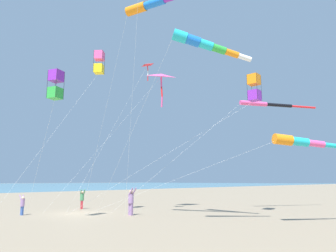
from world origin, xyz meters
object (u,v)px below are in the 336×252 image
kite_delta_long_streamer_right (161,76)px  person_adult_flyer (131,200)px  kite_delta_teal_far_right (147,66)px  kite_windsock_striped_overhead (153,4)px  kite_windsock_long_streamer_left (202,44)px  kite_windsock_white_trailing (267,104)px  kite_box_orange_high_right (99,62)px  kite_box_green_low_center (56,85)px  kite_box_rainbow_low_near (254,88)px  kite_windsock_purple_drifting (298,142)px  person_child_grey_jacket (82,198)px  person_child_green_jacket (22,204)px

kite_delta_long_streamer_right → person_adult_flyer: bearing=105.8°
kite_delta_teal_far_right → kite_windsock_striped_overhead: bearing=138.1°
kite_delta_long_streamer_right → kite_windsock_long_streamer_left: (-8.50, 6.08, -1.47)m
kite_windsock_white_trailing → kite_box_orange_high_right: (8.71, 11.34, 2.68)m
kite_windsock_striped_overhead → kite_box_orange_high_right: kite_windsock_striped_overhead is taller
kite_delta_long_streamer_right → kite_windsock_striped_overhead: 8.31m
kite_box_green_low_center → kite_delta_teal_far_right: bearing=-94.7°
kite_delta_teal_far_right → kite_box_rainbow_low_near: 8.58m
kite_box_orange_high_right → person_adult_flyer: bearing=-160.6°
person_adult_flyer → kite_windsock_purple_drifting: kite_windsock_purple_drifting is taller
person_child_grey_jacket → kite_box_orange_high_right: (-4.04, 1.77, 10.64)m
kite_windsock_purple_drifting → kite_box_green_low_center: kite_box_green_low_center is taller
kite_delta_long_streamer_right → kite_windsock_striped_overhead: (-4.92, 6.31, 2.26)m
kite_windsock_purple_drifting → kite_windsock_long_streamer_left: 7.81m
kite_delta_teal_far_right → kite_box_rainbow_low_near: bearing=-148.8°
person_adult_flyer → person_child_green_jacket: size_ratio=1.35×
kite_windsock_striped_overhead → kite_delta_teal_far_right: 5.91m
kite_delta_long_streamer_right → kite_windsock_white_trailing: 9.53m
person_child_grey_jacket → kite_delta_long_streamer_right: (-5.63, -3.79, 10.57)m
person_adult_flyer → kite_box_orange_high_right: kite_box_orange_high_right is taller
kite_box_orange_high_right → person_child_green_jacket: bearing=53.0°
kite_delta_long_streamer_right → kite_box_rainbow_low_near: size_ratio=1.12×
kite_windsock_white_trailing → kite_delta_teal_far_right: bearing=53.3°
kite_delta_long_streamer_right → kite_windsock_striped_overhead: size_ratio=0.85×
person_child_green_jacket → kite_delta_long_streamer_right: size_ratio=0.12×
person_child_green_jacket → kite_delta_teal_far_right: 13.77m
kite_windsock_long_streamer_left → kite_delta_teal_far_right: bearing=-24.1°
kite_windsock_purple_drifting → kite_box_orange_high_right: bearing=16.0°
person_child_grey_jacket → kite_windsock_striped_overhead: 16.79m
kite_box_rainbow_low_near → kite_box_orange_high_right: 12.15m
person_child_grey_jacket → kite_box_rainbow_low_near: 16.83m
kite_box_green_low_center → kite_windsock_long_streamer_left: bearing=-153.8°
kite_windsock_white_trailing → kite_box_rainbow_low_near: (-0.80, 4.15, 0.41)m
kite_windsock_long_streamer_left → kite_box_rainbow_low_near: kite_windsock_long_streamer_left is taller
kite_box_green_low_center → kite_box_orange_high_right: 5.91m
person_child_green_jacket → kite_box_rainbow_low_near: size_ratio=0.13×
person_adult_flyer → kite_delta_teal_far_right: size_ratio=0.16×
kite_box_orange_high_right → person_child_grey_jacket: bearing=-23.7°
person_adult_flyer → kite_box_orange_high_right: (2.88, 1.01, 10.50)m
person_child_green_jacket → kite_delta_long_streamer_right: bearing=-115.5°
person_adult_flyer → kite_box_orange_high_right: bearing=19.4°
person_adult_flyer → kite_windsock_purple_drifting: (-10.67, -2.88, 3.53)m
kite_windsock_striped_overhead → person_child_grey_jacket: bearing=-13.4°
kite_delta_long_streamer_right → kite_delta_teal_far_right: (-0.84, 2.66, 0.03)m
person_adult_flyer → kite_windsock_long_streamer_left: kite_windsock_long_streamer_left is taller
kite_box_orange_high_right → kite_windsock_purple_drifting: bearing=-164.0°
person_child_grey_jacket → kite_box_green_low_center: 11.37m
kite_delta_long_streamer_right → kite_box_green_low_center: size_ratio=1.29×
kite_windsock_long_streamer_left → kite_box_green_low_center: (8.27, 4.07, -1.71)m
kite_windsock_purple_drifting → kite_windsock_striped_overhead: bearing=33.4°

